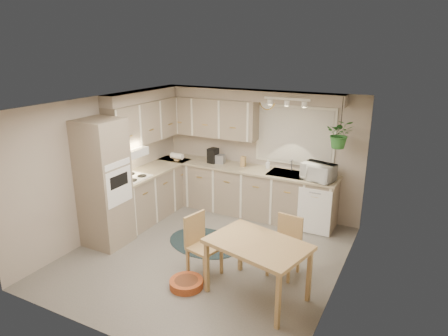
{
  "coord_description": "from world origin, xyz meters",
  "views": [
    {
      "loc": [
        2.84,
        -4.87,
        3.21
      ],
      "look_at": [
        0.03,
        0.55,
        1.3
      ],
      "focal_mm": 32.0,
      "sensor_mm": 36.0,
      "label": 1
    }
  ],
  "objects_px": {
    "dining_table": "(257,270)",
    "braided_rug": "(204,242)",
    "chair_left": "(204,246)",
    "chair_back": "(284,247)",
    "microwave": "(318,170)",
    "pet_bed": "(186,283)"
  },
  "relations": [
    {
      "from": "dining_table",
      "to": "braided_rug",
      "type": "bearing_deg",
      "value": 144.82
    },
    {
      "from": "chair_left",
      "to": "braided_rug",
      "type": "distance_m",
      "value": 1.05
    },
    {
      "from": "chair_back",
      "to": "pet_bed",
      "type": "height_order",
      "value": "chair_back"
    },
    {
      "from": "braided_rug",
      "to": "pet_bed",
      "type": "height_order",
      "value": "pet_bed"
    },
    {
      "from": "chair_left",
      "to": "microwave",
      "type": "distance_m",
      "value": 2.5
    },
    {
      "from": "chair_left",
      "to": "dining_table",
      "type": "bearing_deg",
      "value": 93.95
    },
    {
      "from": "chair_left",
      "to": "microwave",
      "type": "height_order",
      "value": "microwave"
    },
    {
      "from": "braided_rug",
      "to": "microwave",
      "type": "relative_size",
      "value": 2.42
    },
    {
      "from": "chair_back",
      "to": "braided_rug",
      "type": "distance_m",
      "value": 1.58
    },
    {
      "from": "chair_left",
      "to": "chair_back",
      "type": "height_order",
      "value": "chair_left"
    },
    {
      "from": "braided_rug",
      "to": "microwave",
      "type": "xyz_separation_m",
      "value": [
        1.51,
        1.36,
        1.12
      ]
    },
    {
      "from": "microwave",
      "to": "braided_rug",
      "type": "bearing_deg",
      "value": -123.26
    },
    {
      "from": "dining_table",
      "to": "microwave",
      "type": "bearing_deg",
      "value": 86.22
    },
    {
      "from": "dining_table",
      "to": "pet_bed",
      "type": "distance_m",
      "value": 1.03
    },
    {
      "from": "pet_bed",
      "to": "microwave",
      "type": "relative_size",
      "value": 0.86
    },
    {
      "from": "chair_left",
      "to": "microwave",
      "type": "relative_size",
      "value": 1.66
    },
    {
      "from": "dining_table",
      "to": "microwave",
      "type": "height_order",
      "value": "microwave"
    },
    {
      "from": "pet_bed",
      "to": "microwave",
      "type": "distance_m",
      "value": 3.0
    },
    {
      "from": "chair_left",
      "to": "microwave",
      "type": "xyz_separation_m",
      "value": [
        1.03,
        2.17,
        0.67
      ]
    },
    {
      "from": "chair_back",
      "to": "dining_table",
      "type": "bearing_deg",
      "value": 85.39
    },
    {
      "from": "chair_left",
      "to": "braided_rug",
      "type": "xyz_separation_m",
      "value": [
        -0.49,
        0.81,
        -0.44
      ]
    },
    {
      "from": "dining_table",
      "to": "microwave",
      "type": "distance_m",
      "value": 2.44
    }
  ]
}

